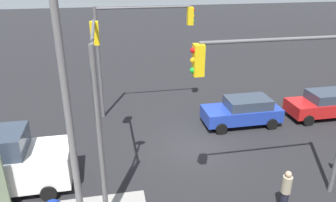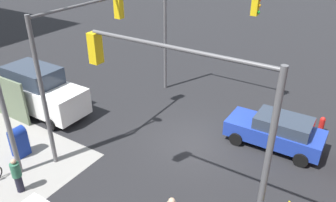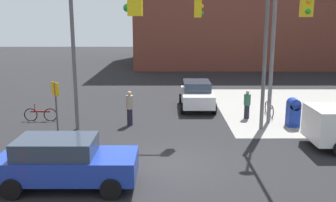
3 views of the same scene
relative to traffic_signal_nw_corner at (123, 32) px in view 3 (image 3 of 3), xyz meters
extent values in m
plane|color=black|center=(2.12, -4.50, -4.67)|extent=(120.00, 120.00, 0.00)
cube|color=gray|center=(11.12, 4.50, -4.67)|extent=(12.00, 12.00, 0.01)
cube|color=brown|center=(14.51, 29.50, 2.65)|extent=(32.00, 18.00, 14.65)
cylinder|color=#59595B|center=(-2.38, 0.00, -1.42)|extent=(0.18, 0.18, 6.50)
cube|color=yellow|center=(3.43, 0.00, 1.18)|extent=(0.32, 0.36, 1.00)
sphere|color=orange|center=(3.61, 0.00, 1.18)|extent=(0.18, 0.18, 0.18)
sphere|color=green|center=(3.61, 0.00, 0.86)|extent=(0.18, 0.18, 0.18)
sphere|color=green|center=(1.14, -9.00, 0.86)|extent=(0.18, 0.18, 0.18)
cylinder|color=#59595B|center=(6.62, 0.00, -1.42)|extent=(0.18, 0.18, 6.50)
cube|color=yellow|center=(6.62, -4.95, 1.18)|extent=(0.36, 0.32, 1.00)
sphere|color=orange|center=(6.62, -5.13, 1.18)|extent=(0.18, 0.18, 0.18)
sphere|color=green|center=(6.62, -5.13, 0.86)|extent=(0.18, 0.18, 0.18)
cylinder|color=slate|center=(7.32, 1.30, -0.67)|extent=(0.20, 0.20, 8.00)
cylinder|color=#4C4C4C|center=(-3.28, -0.26, -3.47)|extent=(0.08, 0.08, 2.40)
cube|color=yellow|center=(-3.28, -0.26, -2.62)|extent=(0.48, 0.48, 0.64)
cube|color=navy|center=(8.32, 0.50, -4.10)|extent=(0.56, 0.64, 1.15)
cylinder|color=navy|center=(8.32, 0.50, -3.52)|extent=(0.56, 0.64, 0.56)
cube|color=white|center=(3.79, 4.33, -3.98)|extent=(1.80, 3.83, 0.75)
cube|color=#2D3847|center=(3.79, 4.63, -3.33)|extent=(1.58, 2.15, 0.55)
cylinder|color=black|center=(4.69, 3.03, -4.35)|extent=(0.22, 0.64, 0.64)
cylinder|color=black|center=(2.89, 3.03, -4.35)|extent=(0.22, 0.64, 0.64)
cylinder|color=black|center=(4.69, 5.63, -4.35)|extent=(0.22, 0.64, 0.64)
cylinder|color=black|center=(2.89, 5.63, -4.35)|extent=(0.22, 0.64, 0.64)
cube|color=#1E389E|center=(-1.14, -6.39, -3.98)|extent=(4.38, 1.80, 0.75)
cube|color=#2D3847|center=(-1.49, -6.39, -3.33)|extent=(2.45, 1.58, 0.55)
cylinder|color=black|center=(0.35, -5.49, -4.35)|extent=(0.64, 0.22, 0.64)
cylinder|color=black|center=(0.35, -7.29, -4.35)|extent=(0.64, 0.22, 0.64)
cylinder|color=black|center=(-2.63, -5.49, -4.35)|extent=(0.64, 0.22, 0.64)
cylinder|color=black|center=(-2.63, -7.29, -4.35)|extent=(0.64, 0.22, 0.64)
cylinder|color=black|center=(8.82, -1.65, -4.35)|extent=(0.64, 0.22, 0.64)
cylinder|color=#9E937A|center=(0.12, 0.70, -3.48)|extent=(0.36, 0.36, 0.68)
sphere|color=tan|center=(0.12, 0.70, -3.02)|extent=(0.23, 0.23, 0.23)
cylinder|color=#1E1E2D|center=(0.12, 0.70, -4.24)|extent=(0.28, 0.28, 0.86)
cylinder|color=#2D664C|center=(6.32, 2.00, -3.62)|extent=(0.36, 0.36, 0.60)
sphere|color=tan|center=(6.32, 2.00, -3.22)|extent=(0.20, 0.20, 0.20)
cylinder|color=#1E1E2D|center=(6.32, 2.00, -4.29)|extent=(0.28, 0.28, 0.75)
torus|color=black|center=(7.72, 3.22, -4.34)|extent=(0.05, 0.71, 0.71)
torus|color=black|center=(7.72, 2.18, -4.34)|extent=(0.05, 0.71, 0.71)
cube|color=maroon|center=(7.72, 2.70, -4.16)|extent=(0.04, 1.04, 0.08)
cylinder|color=maroon|center=(7.72, 2.42, -3.92)|extent=(0.04, 0.04, 0.40)
torus|color=black|center=(-4.16, 1.50, -4.34)|extent=(0.71, 0.05, 0.71)
torus|color=black|center=(-5.20, 1.50, -4.34)|extent=(0.71, 0.05, 0.71)
cube|color=maroon|center=(-4.68, 1.50, -4.16)|extent=(1.04, 0.04, 0.08)
cylinder|color=maroon|center=(-4.96, 1.50, -3.92)|extent=(0.04, 0.04, 0.40)
camera|label=1|loc=(6.25, 9.45, 3.94)|focal=35.00mm
camera|label=2|loc=(-3.83, 7.14, 4.54)|focal=35.00mm
camera|label=3|loc=(2.06, -17.62, 0.62)|focal=40.00mm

